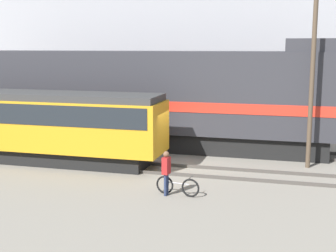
{
  "coord_description": "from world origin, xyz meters",
  "views": [
    {
      "loc": [
        5.48,
        -19.73,
        5.38
      ],
      "look_at": [
        -0.0,
        0.33,
        1.8
      ],
      "focal_mm": 50.0,
      "sensor_mm": 36.0,
      "label": 1
    }
  ],
  "objects_px": {
    "utility_pole_center": "(312,73)",
    "freight_locomotive": "(146,98)",
    "streetcar": "(36,122)",
    "person": "(166,169)",
    "bicycle": "(177,186)"
  },
  "relations": [
    {
      "from": "bicycle",
      "to": "person",
      "type": "distance_m",
      "value": 0.77
    },
    {
      "from": "freight_locomotive",
      "to": "streetcar",
      "type": "xyz_separation_m",
      "value": [
        -3.99,
        -4.39,
        -0.8
      ]
    },
    {
      "from": "streetcar",
      "to": "bicycle",
      "type": "relative_size",
      "value": 7.28
    },
    {
      "from": "utility_pole_center",
      "to": "freight_locomotive",
      "type": "bearing_deg",
      "value": 165.17
    },
    {
      "from": "streetcar",
      "to": "person",
      "type": "xyz_separation_m",
      "value": [
        7.22,
        -3.29,
        -0.88
      ]
    },
    {
      "from": "bicycle",
      "to": "freight_locomotive",
      "type": "bearing_deg",
      "value": 115.58
    },
    {
      "from": "bicycle",
      "to": "person",
      "type": "relative_size",
      "value": 1.02
    },
    {
      "from": "freight_locomotive",
      "to": "person",
      "type": "distance_m",
      "value": 8.5
    },
    {
      "from": "bicycle",
      "to": "utility_pole_center",
      "type": "relative_size",
      "value": 0.2
    },
    {
      "from": "freight_locomotive",
      "to": "bicycle",
      "type": "relative_size",
      "value": 12.2
    },
    {
      "from": "streetcar",
      "to": "bicycle",
      "type": "height_order",
      "value": "streetcar"
    },
    {
      "from": "freight_locomotive",
      "to": "bicycle",
      "type": "xyz_separation_m",
      "value": [
        3.63,
        -7.58,
        -2.32
      ]
    },
    {
      "from": "freight_locomotive",
      "to": "streetcar",
      "type": "distance_m",
      "value": 5.98
    },
    {
      "from": "streetcar",
      "to": "person",
      "type": "relative_size",
      "value": 7.42
    },
    {
      "from": "freight_locomotive",
      "to": "person",
      "type": "height_order",
      "value": "freight_locomotive"
    }
  ]
}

